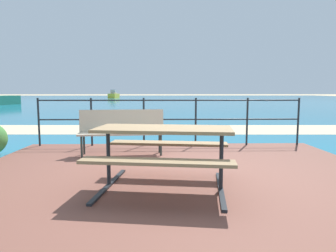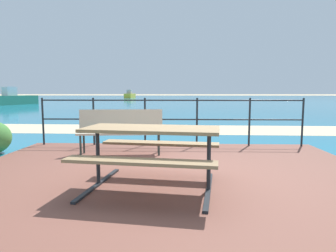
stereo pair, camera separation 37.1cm
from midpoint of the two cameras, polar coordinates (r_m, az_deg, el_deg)
ground_plane at (r=4.60m, az=2.17°, el=-9.72°), size 240.00×240.00×0.00m
patio_paving at (r=4.59m, az=2.17°, el=-9.36°), size 6.40×5.20×0.06m
sea_water at (r=44.43m, az=1.95°, el=4.95°), size 90.00×90.00×0.01m
beach_strip at (r=10.19m, az=2.03°, el=-0.65°), size 54.05×3.89×0.01m
picnic_table at (r=3.79m, az=-0.35°, el=-2.98°), size 1.86×1.65×0.78m
park_bench at (r=5.98m, az=-7.15°, el=-0.30°), size 1.68×0.57×0.87m
railing_fence at (r=6.83m, az=2.11°, el=1.91°), size 5.94×0.04×1.08m
boat_near at (r=32.49m, az=-26.84°, el=4.55°), size 3.10×5.31×1.69m
boat_mid at (r=58.50m, az=-7.02°, el=5.80°), size 1.76×4.11×1.56m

